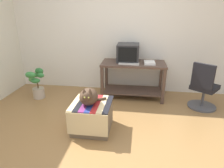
# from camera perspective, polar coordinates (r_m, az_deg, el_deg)

# --- Properties ---
(ground_plane) EXTENTS (14.00, 14.00, 0.00)m
(ground_plane) POSITION_cam_1_polar(r_m,az_deg,el_deg) (2.94, -2.66, -16.01)
(ground_plane) COLOR olive
(back_wall) EXTENTS (8.00, 0.10, 2.60)m
(back_wall) POSITION_cam_1_polar(r_m,az_deg,el_deg) (4.41, 2.05, 14.75)
(back_wall) COLOR silver
(back_wall) RESTS_ON ground_plane
(desk) EXTENTS (1.29, 0.63, 0.75)m
(desk) POSITION_cam_1_polar(r_m,az_deg,el_deg) (4.11, 6.12, 2.94)
(desk) COLOR #4C382D
(desk) RESTS_ON ground_plane
(tv_monitor) EXTENTS (0.45, 0.47, 0.36)m
(tv_monitor) POSITION_cam_1_polar(r_m,az_deg,el_deg) (4.10, 4.70, 8.99)
(tv_monitor) COLOR #28282B
(tv_monitor) RESTS_ON desk
(keyboard) EXTENTS (0.41, 0.18, 0.02)m
(keyboard) POSITION_cam_1_polar(r_m,az_deg,el_deg) (3.91, 4.96, 5.92)
(keyboard) COLOR beige
(keyboard) RESTS_ON desk
(book) EXTENTS (0.22, 0.28, 0.04)m
(book) POSITION_cam_1_polar(r_m,az_deg,el_deg) (4.00, 10.82, 6.11)
(book) COLOR white
(book) RESTS_ON desk
(ottoman_with_blanket) EXTENTS (0.59, 0.62, 0.45)m
(ottoman_with_blanket) POSITION_cam_1_polar(r_m,az_deg,el_deg) (3.08, -5.79, -9.21)
(ottoman_with_blanket) COLOR #7A664C
(ottoman_with_blanket) RESTS_ON ground_plane
(cat) EXTENTS (0.39, 0.42, 0.31)m
(cat) POSITION_cam_1_polar(r_m,az_deg,el_deg) (2.88, -6.80, -3.61)
(cat) COLOR #473323
(cat) RESTS_ON ottoman_with_blanket
(potted_plant) EXTENTS (0.34, 0.41, 0.63)m
(potted_plant) POSITION_cam_1_polar(r_m,az_deg,el_deg) (4.37, -20.93, -0.09)
(potted_plant) COLOR #B7A893
(potted_plant) RESTS_ON ground_plane
(office_chair) EXTENTS (0.59, 0.59, 0.89)m
(office_chair) POSITION_cam_1_polar(r_m,az_deg,el_deg) (4.01, 24.99, -1.34)
(office_chair) COLOR #4C4C51
(office_chair) RESTS_ON ground_plane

